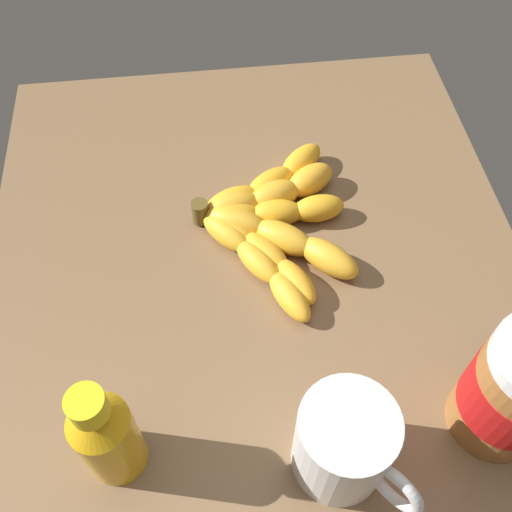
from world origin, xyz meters
TOP-DOWN VIEW (x-y plane):
  - ground_plane at (0.00, 0.00)cm, footprint 73.52×61.42cm
  - banana_bunch at (-6.19, 2.18)cm, footprint 26.63×18.69cm
  - honey_bottle at (18.71, -15.32)cm, footprint 5.27×5.27cm
  - coffee_mug at (21.51, 4.76)cm, footprint 10.94×9.66cm

SIDE VIEW (x-z plane):
  - ground_plane at x=0.00cm, z-range -3.90..0.00cm
  - banana_bunch at x=-6.19cm, z-range -0.17..3.41cm
  - coffee_mug at x=21.51cm, z-range 0.02..9.99cm
  - honey_bottle at x=18.71cm, z-range -0.74..13.42cm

